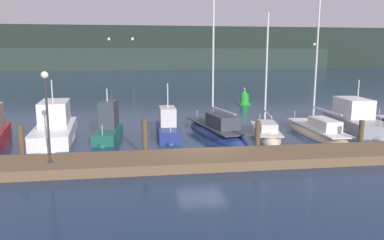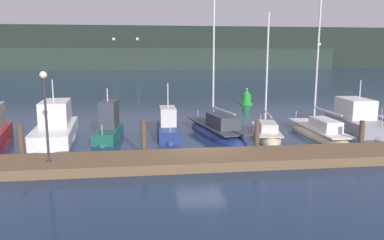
# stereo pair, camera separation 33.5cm
# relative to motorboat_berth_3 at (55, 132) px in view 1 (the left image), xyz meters

# --- Properties ---
(ground_plane) EXTENTS (400.00, 400.00, 0.00)m
(ground_plane) POSITION_rel_motorboat_berth_3_xyz_m (8.47, -4.87, -0.44)
(ground_plane) COLOR #192D4C
(dock) EXTENTS (38.52, 2.80, 0.45)m
(dock) POSITION_rel_motorboat_berth_3_xyz_m (8.47, -6.78, -0.22)
(dock) COLOR brown
(dock) RESTS_ON ground
(mooring_pile_1) EXTENTS (0.28, 0.28, 1.85)m
(mooring_pile_1) POSITION_rel_motorboat_berth_3_xyz_m (-0.47, -5.13, 0.49)
(mooring_pile_1) COLOR #4C3D2D
(mooring_pile_1) RESTS_ON ground
(mooring_pile_2) EXTENTS (0.28, 0.28, 1.98)m
(mooring_pile_2) POSITION_rel_motorboat_berth_3_xyz_m (5.49, -5.13, 0.55)
(mooring_pile_2) COLOR #4C3D2D
(mooring_pile_2) RESTS_ON ground
(mooring_pile_3) EXTENTS (0.28, 0.28, 1.74)m
(mooring_pile_3) POSITION_rel_motorboat_berth_3_xyz_m (11.45, -5.13, 0.43)
(mooring_pile_3) COLOR #4C3D2D
(mooring_pile_3) RESTS_ON ground
(mooring_pile_4) EXTENTS (0.28, 0.28, 1.61)m
(mooring_pile_4) POSITION_rel_motorboat_berth_3_xyz_m (17.41, -5.13, 0.36)
(mooring_pile_4) COLOR #4C3D2D
(mooring_pile_4) RESTS_ON ground
(motorboat_berth_3) EXTENTS (3.07, 7.63, 4.20)m
(motorboat_berth_3) POSITION_rel_motorboat_berth_3_xyz_m (0.00, 0.00, 0.00)
(motorboat_berth_3) COLOR white
(motorboat_berth_3) RESTS_ON ground
(motorboat_berth_4) EXTENTS (1.80, 4.83, 3.68)m
(motorboat_berth_4) POSITION_rel_motorboat_berth_3_xyz_m (3.32, -0.43, -0.01)
(motorboat_berth_4) COLOR #195647
(motorboat_berth_4) RESTS_ON ground
(motorboat_berth_5) EXTENTS (1.47, 4.64, 4.10)m
(motorboat_berth_5) POSITION_rel_motorboat_berth_3_xyz_m (7.05, -0.60, -0.15)
(motorboat_berth_5) COLOR navy
(motorboat_berth_5) RESTS_ON ground
(sailboat_berth_6) EXTENTS (3.63, 8.24, 12.31)m
(sailboat_berth_6) POSITION_rel_motorboat_berth_3_xyz_m (10.25, -0.42, -0.29)
(sailboat_berth_6) COLOR navy
(sailboat_berth_6) RESTS_ON ground
(sailboat_berth_7) EXTENTS (2.75, 6.12, 8.50)m
(sailboat_berth_7) POSITION_rel_motorboat_berth_3_xyz_m (13.28, -1.23, -0.35)
(sailboat_berth_7) COLOR beige
(sailboat_berth_7) RESTS_ON ground
(sailboat_berth_8) EXTENTS (1.88, 8.01, 11.64)m
(sailboat_berth_8) POSITION_rel_motorboat_berth_3_xyz_m (16.73, -1.44, -0.30)
(sailboat_berth_8) COLOR beige
(sailboat_berth_8) RESTS_ON ground
(motorboat_berth_9) EXTENTS (3.15, 7.22, 4.13)m
(motorboat_berth_9) POSITION_rel_motorboat_berth_3_xyz_m (20.35, 0.06, -0.09)
(motorboat_berth_9) COLOR gray
(motorboat_berth_9) RESTS_ON ground
(channel_buoy) EXTENTS (1.35, 1.35, 1.73)m
(channel_buoy) POSITION_rel_motorboat_berth_3_xyz_m (16.18, 13.63, 0.18)
(channel_buoy) COLOR green
(channel_buoy) RESTS_ON ground
(dock_lamppost) EXTENTS (0.32, 0.32, 4.04)m
(dock_lamppost) POSITION_rel_motorboat_berth_3_xyz_m (1.25, -6.98, 2.71)
(dock_lamppost) COLOR #2D2D33
(dock_lamppost) RESTS_ON dock
(hillside_backdrop) EXTENTS (240.00, 23.00, 14.47)m
(hillside_backdrop) POSITION_rel_motorboat_berth_3_xyz_m (6.83, 110.79, 6.22)
(hillside_backdrop) COLOR #1E2823
(hillside_backdrop) RESTS_ON ground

